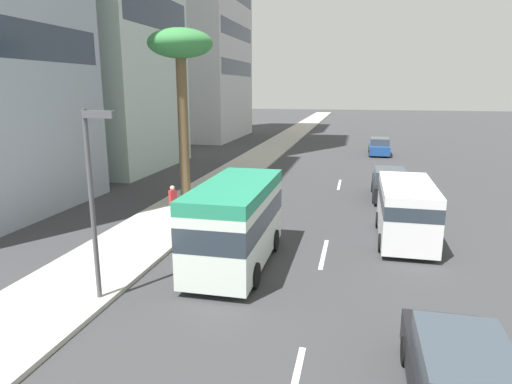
# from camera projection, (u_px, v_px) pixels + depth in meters

# --- Properties ---
(ground_plane) EXTENTS (198.00, 198.00, 0.00)m
(ground_plane) POSITION_uv_depth(u_px,v_px,m) (342.00, 173.00, 33.88)
(ground_plane) COLOR #38383A
(sidewalk_right) EXTENTS (162.00, 3.62, 0.15)m
(sidewalk_right) POSITION_uv_depth(u_px,v_px,m) (243.00, 168.00, 35.52)
(sidewalk_right) COLOR #B2ADA3
(sidewalk_right) RESTS_ON ground_plane
(lane_stripe_mid) EXTENTS (3.20, 0.16, 0.01)m
(lane_stripe_mid) POSITION_uv_depth(u_px,v_px,m) (324.00, 254.00, 17.37)
(lane_stripe_mid) COLOR silver
(lane_stripe_mid) RESTS_ON ground_plane
(lane_stripe_far) EXTENTS (3.20, 0.16, 0.01)m
(lane_stripe_far) POSITION_uv_depth(u_px,v_px,m) (339.00, 185.00, 29.69)
(lane_stripe_far) COLOR silver
(lane_stripe_far) RESTS_ON ground_plane
(van_lead) EXTENTS (5.35, 2.21, 2.44)m
(van_lead) POSITION_uv_depth(u_px,v_px,m) (406.00, 208.00, 18.63)
(van_lead) COLOR white
(van_lead) RESTS_ON ground_plane
(minibus_second) EXTENTS (6.02, 2.41, 3.02)m
(minibus_second) POSITION_uv_depth(u_px,v_px,m) (236.00, 221.00, 15.96)
(minibus_second) COLOR silver
(minibus_second) RESTS_ON ground_plane
(car_third) EXTENTS (4.70, 1.88, 1.72)m
(car_third) POSITION_uv_depth(u_px,v_px,m) (389.00, 184.00, 25.94)
(car_third) COLOR black
(car_third) RESTS_ON ground_plane
(car_fourth) EXTENTS (4.63, 1.90, 1.61)m
(car_fourth) POSITION_uv_depth(u_px,v_px,m) (379.00, 147.00, 42.72)
(car_fourth) COLOR #1E478C
(car_fourth) RESTS_ON ground_plane
(car_fifth) EXTENTS (4.64, 1.91, 1.57)m
(car_fifth) POSITION_uv_depth(u_px,v_px,m) (461.00, 380.00, 8.71)
(car_fifth) COLOR black
(car_fifth) RESTS_ON ground_plane
(pedestrian_near_lamp) EXTENTS (0.39, 0.37, 1.69)m
(pedestrian_near_lamp) POSITION_uv_depth(u_px,v_px,m) (173.00, 201.00, 20.97)
(pedestrian_near_lamp) COLOR navy
(pedestrian_near_lamp) RESTS_ON sidewalk_right
(palm_tree) EXTENTS (3.33, 3.33, 9.06)m
(palm_tree) POSITION_uv_depth(u_px,v_px,m) (181.00, 54.00, 23.01)
(palm_tree) COLOR brown
(palm_tree) RESTS_ON sidewalk_right
(street_lamp) EXTENTS (0.24, 0.97, 5.56)m
(street_lamp) POSITION_uv_depth(u_px,v_px,m) (94.00, 182.00, 12.67)
(street_lamp) COLOR #4C4C51
(street_lamp) RESTS_ON sidewalk_right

